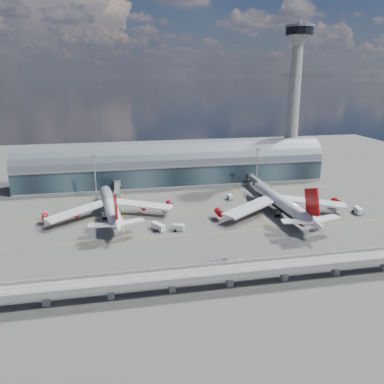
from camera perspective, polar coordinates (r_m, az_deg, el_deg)
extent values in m
plane|color=#474744|center=(181.29, 0.81, -5.14)|extent=(500.00, 500.00, 0.00)
cube|color=gold|center=(172.30, 1.49, -6.39)|extent=(200.00, 0.25, 0.01)
cube|color=gold|center=(199.56, -0.36, -2.98)|extent=(200.00, 0.25, 0.01)
cube|color=gold|center=(227.51, -1.74, -0.40)|extent=(200.00, 0.25, 0.01)
cube|color=gold|center=(205.99, -10.50, -2.63)|extent=(0.25, 80.00, 0.01)
cube|color=gold|center=(217.31, 8.27, -1.45)|extent=(0.25, 80.00, 0.01)
cube|color=#1C282F|center=(252.20, -2.78, 3.02)|extent=(200.00, 28.00, 14.00)
cylinder|color=slate|center=(250.56, -2.80, 4.57)|extent=(200.00, 28.00, 28.00)
cube|color=gray|center=(237.07, -2.32, 3.83)|extent=(200.00, 1.00, 1.20)
cube|color=gray|center=(253.86, -2.76, 1.62)|extent=(200.00, 30.00, 1.20)
cube|color=gray|center=(281.92, 14.46, 3.39)|extent=(18.00, 18.00, 8.00)
cone|color=gray|center=(275.31, 15.11, 11.70)|extent=(10.00, 10.00, 90.00)
cone|color=gray|center=(275.17, 15.93, 21.46)|extent=(16.00, 16.00, 8.00)
cylinder|color=black|center=(275.62, 16.02, 22.49)|extent=(18.00, 18.00, 5.00)
cylinder|color=slate|center=(275.94, 16.08, 23.11)|extent=(19.00, 19.00, 1.50)
cylinder|color=gray|center=(276.11, 16.11, 23.42)|extent=(2.40, 2.40, 3.00)
cube|color=gray|center=(130.85, 5.81, -11.96)|extent=(220.00, 8.50, 1.20)
cube|color=gray|center=(127.00, 6.35, -12.38)|extent=(220.00, 0.40, 1.20)
cube|color=gray|center=(133.68, 5.33, -10.73)|extent=(220.00, 0.40, 1.20)
cube|color=gray|center=(129.29, 6.02, -12.02)|extent=(220.00, 0.12, 0.12)
cube|color=gray|center=(131.79, 5.63, -11.40)|extent=(220.00, 0.12, 0.12)
cube|color=gray|center=(130.41, -21.37, -14.82)|extent=(2.20, 2.20, 5.00)
cube|color=gray|center=(127.97, -12.26, -14.59)|extent=(2.20, 2.20, 5.00)
cube|color=gray|center=(128.63, -3.06, -13.99)|extent=(2.20, 2.20, 5.00)
cube|color=gray|center=(132.34, 5.77, -13.09)|extent=(2.20, 2.20, 5.00)
cube|color=gray|center=(138.87, 13.89, -11.99)|extent=(2.20, 2.20, 5.00)
cube|color=gray|center=(147.83, 21.09, -10.81)|extent=(2.20, 2.20, 5.00)
cylinder|color=gray|center=(226.77, -14.56, 2.26)|extent=(0.70, 0.70, 25.00)
cube|color=gray|center=(223.93, -14.80, 5.40)|extent=(3.00, 0.40, 1.00)
cylinder|color=gray|center=(241.39, 9.85, 3.47)|extent=(0.70, 0.70, 25.00)
cube|color=gray|center=(238.72, 10.01, 6.43)|extent=(3.00, 0.40, 1.00)
cylinder|color=white|center=(195.44, -12.38, -1.97)|extent=(12.31, 51.97, 6.23)
cone|color=white|center=(222.72, -13.14, 0.37)|extent=(7.11, 8.47, 6.23)
cone|color=white|center=(166.55, -11.31, -5.06)|extent=(7.57, 12.33, 6.23)
cube|color=#C0080B|center=(166.55, -11.58, -2.25)|extent=(2.06, 11.63, 12.88)
cube|color=white|center=(193.29, -17.11, -2.82)|extent=(30.19, 24.30, 2.52)
cube|color=white|center=(195.80, -7.57, -1.92)|extent=(32.06, 18.59, 2.52)
cylinder|color=#C0080B|center=(195.71, -17.25, -3.13)|extent=(3.67, 5.20, 3.11)
cylinder|color=#C0080B|center=(196.38, -21.47, -3.50)|extent=(3.67, 5.20, 3.11)
cylinder|color=#C0080B|center=(198.28, -7.48, -2.20)|extent=(3.67, 5.20, 3.11)
cylinder|color=#C0080B|center=(201.12, -3.42, -1.79)|extent=(3.67, 5.20, 3.11)
cylinder|color=gray|center=(214.09, -12.80, -1.59)|extent=(0.49, 0.49, 2.92)
cylinder|color=gray|center=(193.12, -13.09, -3.71)|extent=(0.58, 0.58, 2.92)
cylinder|color=gray|center=(193.60, -11.26, -3.53)|extent=(0.58, 0.58, 2.92)
cylinder|color=black|center=(193.44, -13.07, -3.96)|extent=(2.30, 1.70, 1.46)
cylinder|color=black|center=(193.93, -11.24, -3.79)|extent=(2.30, 1.70, 1.46)
cylinder|color=white|center=(200.28, 13.30, -1.41)|extent=(9.29, 53.97, 6.44)
cone|color=white|center=(226.19, 9.87, 0.97)|extent=(6.90, 9.21, 6.44)
cone|color=white|center=(173.69, 18.13, -4.44)|extent=(7.14, 13.65, 6.44)
cube|color=#C0080B|center=(173.52, 17.82, -1.46)|extent=(1.48, 13.30, 14.71)
cube|color=white|center=(191.52, 8.94, -2.29)|extent=(33.28, 24.89, 2.75)
cube|color=white|center=(207.10, 17.85, -1.43)|extent=(34.12, 22.18, 2.75)
cylinder|color=black|center=(200.84, 13.27, -1.89)|extent=(8.03, 48.42, 5.47)
cylinder|color=#C0080B|center=(193.88, 8.48, -2.65)|extent=(3.84, 5.73, 3.55)
cylinder|color=#C0080B|center=(188.75, 4.13, -3.06)|extent=(3.84, 5.73, 3.55)
cylinder|color=#C0080B|center=(209.83, 17.64, -1.74)|extent=(3.84, 5.73, 3.55)
cylinder|color=#C0080B|center=(218.13, 21.12, -1.38)|extent=(3.84, 5.73, 3.55)
cylinder|color=gray|center=(217.87, 10.98, -1.08)|extent=(0.56, 0.56, 3.33)
cylinder|color=gray|center=(196.61, 12.86, -3.24)|extent=(0.67, 0.67, 3.33)
cylinder|color=gray|center=(199.81, 14.69, -3.04)|extent=(0.67, 0.67, 3.33)
cylinder|color=black|center=(196.98, 12.84, -3.53)|extent=(2.53, 1.79, 1.67)
cylinder|color=black|center=(200.17, 14.66, -3.33)|extent=(2.53, 1.79, 1.67)
cube|color=gray|center=(225.32, -11.35, 0.46)|extent=(3.00, 24.00, 3.00)
cube|color=gray|center=(213.84, -11.35, -0.46)|extent=(3.60, 3.60, 3.40)
cylinder|color=gray|center=(236.85, -11.35, 1.29)|extent=(4.40, 4.40, 4.00)
cylinder|color=gray|center=(214.92, -11.29, -1.35)|extent=(0.50, 0.50, 3.40)
cylinder|color=black|center=(215.35, -11.27, -1.69)|extent=(1.40, 0.80, 0.80)
cube|color=gray|center=(238.53, 10.06, 1.48)|extent=(3.00, 28.00, 3.00)
cube|color=gray|center=(226.06, 11.30, 0.52)|extent=(3.60, 3.60, 3.40)
cylinder|color=gray|center=(251.17, 8.94, 2.34)|extent=(4.40, 4.40, 4.00)
cylinder|color=gray|center=(227.08, 11.25, -0.33)|extent=(0.50, 0.50, 3.40)
cylinder|color=black|center=(227.48, 11.23, -0.65)|extent=(1.40, 0.80, 0.80)
cube|color=silver|center=(176.47, -5.17, -5.24)|extent=(6.22, 7.93, 2.88)
cylinder|color=black|center=(179.02, -4.81, -5.34)|extent=(2.88, 2.30, 1.00)
cylinder|color=black|center=(174.92, -5.51, -5.92)|extent=(2.88, 2.30, 1.00)
cube|color=silver|center=(175.35, -2.06, -5.37)|extent=(5.71, 4.18, 2.70)
cylinder|color=black|center=(176.61, -1.59, -5.61)|extent=(1.85, 2.75, 0.93)
cylinder|color=black|center=(175.03, -2.52, -5.84)|extent=(1.85, 2.75, 0.93)
cube|color=silver|center=(203.14, 13.94, -2.67)|extent=(8.01, 5.94, 2.58)
cylinder|color=black|center=(203.36, 14.63, -3.05)|extent=(2.01, 2.59, 0.89)
cylinder|color=black|center=(203.72, 13.21, -2.90)|extent=(2.01, 2.59, 0.89)
cube|color=silver|center=(214.41, 23.98, -2.56)|extent=(3.86, 7.24, 2.98)
cylinder|color=black|center=(216.26, 23.53, -2.71)|extent=(3.00, 1.54, 1.03)
cylinder|color=black|center=(213.41, 24.35, -3.08)|extent=(3.00, 1.54, 1.03)
cube|color=silver|center=(219.31, 5.83, -0.75)|extent=(2.30, 4.92, 2.55)
cylinder|color=black|center=(221.09, 5.71, -0.90)|extent=(2.46, 0.91, 0.88)
cylinder|color=black|center=(218.23, 5.93, -1.15)|extent=(2.46, 0.91, 0.88)
cube|color=silver|center=(195.57, -12.87, -3.43)|extent=(5.04, 5.47, 2.34)
cylinder|color=black|center=(197.13, -12.52, -3.56)|extent=(2.25, 2.06, 0.81)
cylinder|color=black|center=(194.75, -13.18, -3.87)|extent=(2.25, 2.06, 0.81)
cube|color=gray|center=(145.26, 2.30, -11.07)|extent=(2.73, 2.15, 0.30)
cube|color=#B9B8BE|center=(144.88, 2.31, -10.79)|extent=(2.32, 1.96, 1.51)
cube|color=gray|center=(146.35, 3.23, -10.86)|extent=(2.73, 2.15, 0.30)
cube|color=#B9B8BE|center=(145.97, 3.23, -10.58)|extent=(2.32, 1.96, 1.51)
cube|color=gray|center=(147.48, 4.14, -10.64)|extent=(2.73, 2.15, 0.30)
cube|color=#B9B8BE|center=(147.10, 4.14, -10.37)|extent=(2.32, 1.96, 1.51)
cube|color=gray|center=(148.64, 5.03, -10.43)|extent=(2.73, 2.15, 0.30)
cube|color=#B9B8BE|center=(148.27, 5.04, -10.15)|extent=(2.32, 1.96, 1.51)
cube|color=gray|center=(144.57, 5.53, -11.29)|extent=(2.89, 2.31, 0.32)
cube|color=#B9B8BE|center=(144.16, 5.54, -11.00)|extent=(2.46, 2.10, 1.58)
cube|color=gray|center=(145.89, 6.46, -11.04)|extent=(2.89, 2.31, 0.32)
cube|color=#B9B8BE|center=(145.50, 6.47, -10.75)|extent=(2.46, 2.10, 1.58)
cube|color=gray|center=(147.26, 7.36, -10.79)|extent=(2.89, 2.31, 0.32)
cube|color=#B9B8BE|center=(146.87, 7.38, -10.50)|extent=(2.46, 2.10, 1.58)
cube|color=gray|center=(184.63, 17.98, -5.53)|extent=(2.86, 2.46, 0.30)
cube|color=#B9B8BE|center=(184.33, 18.00, -5.30)|extent=(2.45, 2.20, 1.50)
cube|color=gray|center=(186.61, 18.47, -5.33)|extent=(2.86, 2.46, 0.30)
cube|color=#B9B8BE|center=(186.31, 18.49, -5.10)|extent=(2.45, 2.20, 1.50)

